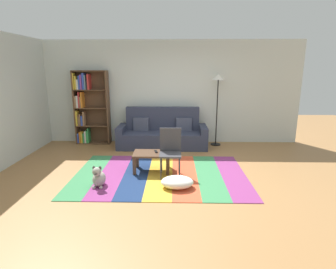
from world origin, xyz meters
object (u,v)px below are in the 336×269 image
Objects in this scene: coffee_table at (152,156)px; pouf at (177,182)px; couch at (162,134)px; tv_remote at (156,151)px; folding_chair at (170,148)px; bookshelf at (88,107)px; standing_lamp at (218,86)px; dog at (99,178)px.

coffee_table is 0.94m from pouf.
couch is 15.07× the size of tv_remote.
folding_chair reaches higher than coffee_table.
folding_chair reaches higher than tv_remote.
standing_lamp is at bearing -1.71° from bookshelf.
dog is at bearing -70.35° from bookshelf.
dog is at bearing -111.67° from couch.
couch is 1.70m from tv_remote.
bookshelf is at bearing 132.18° from coffee_table.
standing_lamp is (2.40, 2.67, 1.38)m from dog.
pouf is (0.49, -0.77, -0.20)m from coffee_table.
dog is (-0.86, -0.74, -0.15)m from coffee_table.
standing_lamp is at bearing 51.51° from coffee_table.
coffee_table is at bearing -94.33° from couch.
couch is at bearing 73.43° from tv_remote.
pouf is (2.34, -2.81, -0.88)m from bookshelf.
folding_chair is at bearing 102.09° from pouf.
bookshelf reaches higher than tv_remote.
couch is 1.86m from standing_lamp.
folding_chair is (-1.17, -2.12, -1.00)m from standing_lamp.
bookshelf reaches higher than dog.
coffee_table is 1.14m from dog.
couch is at bearing 98.12° from pouf.
couch is at bearing 68.33° from dog.
pouf is 3.69× the size of tv_remote.
tv_remote is at bearing -91.77° from couch.
couch is at bearing -172.55° from standing_lamp.
tv_remote is (1.93, -1.99, -0.59)m from bookshelf.
folding_chair reaches higher than dog.
standing_lamp reaches higher than dog.
tv_remote is at bearing -166.46° from folding_chair.
pouf is at bearing -111.17° from standing_lamp.
pouf is at bearing -78.11° from tv_remote.
pouf is at bearing -81.88° from couch.
bookshelf is at bearing 109.65° from dog.
coffee_table is at bearing -47.82° from bookshelf.
coffee_table is at bearing 40.67° from dog.
coffee_table is 1.80× the size of dog.
standing_lamp is (1.05, 2.71, 1.43)m from pouf.
folding_chair is (0.23, -1.94, 0.20)m from couch.
bookshelf is 3.17m from folding_chair.
folding_chair is at bearing 24.26° from dog.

